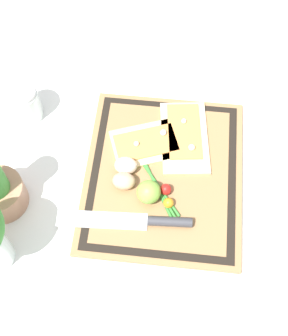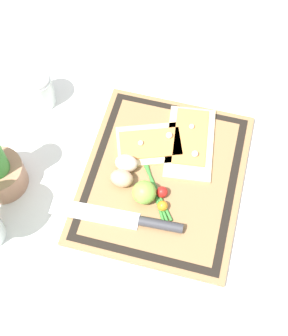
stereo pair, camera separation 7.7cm
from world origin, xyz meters
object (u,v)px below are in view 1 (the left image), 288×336
at_px(lime, 149,192).
at_px(egg_pink, 126,164).
at_px(cherry_tomato_red, 166,189).
at_px(cherry_tomato_yellow, 168,203).
at_px(knife, 147,221).
at_px(pizza_slice_near, 185,136).
at_px(egg_brown, 124,181).
at_px(sauce_jar, 24,105).
at_px(pizza_slice_far, 150,143).

bearing_deg(lime, egg_pink, 41.17).
xyz_separation_m(cherry_tomato_red, cherry_tomato_yellow, (-0.03, -0.01, -0.00)).
distance_m(knife, lime, 0.07).
bearing_deg(cherry_tomato_red, knife, 155.97).
distance_m(egg_pink, cherry_tomato_yellow, 0.14).
height_order(pizza_slice_near, cherry_tomato_red, cherry_tomato_red).
height_order(cherry_tomato_red, cherry_tomato_yellow, cherry_tomato_red).
relative_size(egg_brown, cherry_tomato_red, 1.98).
xyz_separation_m(egg_brown, egg_pink, (0.04, 0.00, 0.00)).
height_order(pizza_slice_near, sauce_jar, sauce_jar).
bearing_deg(cherry_tomato_red, lime, 114.80).
distance_m(lime, cherry_tomato_yellow, 0.05).
xyz_separation_m(knife, lime, (0.06, 0.00, 0.02)).
relative_size(pizza_slice_far, knife, 0.71).
bearing_deg(lime, pizza_slice_far, 3.99).
xyz_separation_m(pizza_slice_near, knife, (-0.23, 0.07, 0.00)).
bearing_deg(knife, cherry_tomato_yellow, -43.52).
xyz_separation_m(pizza_slice_near, egg_pink, (-0.10, 0.13, 0.02)).
distance_m(pizza_slice_far, egg_pink, 0.09).
xyz_separation_m(egg_brown, sauce_jar, (0.18, 0.28, 0.01)).
relative_size(knife, egg_pink, 5.69).
bearing_deg(knife, sauce_jar, 51.28).
height_order(knife, cherry_tomato_yellow, cherry_tomato_yellow).
distance_m(pizza_slice_near, knife, 0.25).
relative_size(cherry_tomato_red, sauce_jar, 0.28).
bearing_deg(egg_pink, cherry_tomato_red, -117.81).
distance_m(cherry_tomato_yellow, sauce_jar, 0.44).
bearing_deg(pizza_slice_far, knife, -176.65).
bearing_deg(sauce_jar, egg_brown, -123.59).
xyz_separation_m(lime, cherry_tomato_red, (0.02, -0.04, -0.01)).
bearing_deg(sauce_jar, egg_pink, -116.78).
height_order(egg_pink, cherry_tomato_yellow, egg_pink).
distance_m(egg_pink, sauce_jar, 0.31).
bearing_deg(pizza_slice_near, egg_brown, 137.94).
distance_m(knife, cherry_tomato_yellow, 0.07).
bearing_deg(cherry_tomato_red, cherry_tomato_yellow, -164.28).
relative_size(egg_brown, cherry_tomato_yellow, 2.20).
distance_m(pizza_slice_near, cherry_tomato_yellow, 0.19).
distance_m(lime, sauce_jar, 0.40).
xyz_separation_m(pizza_slice_near, egg_brown, (-0.15, 0.13, 0.02)).
relative_size(egg_brown, lime, 0.97).
bearing_deg(pizza_slice_near, sauce_jar, 84.95).
bearing_deg(egg_pink, pizza_slice_far, -33.99).
bearing_deg(egg_brown, egg_pink, 0.44).
relative_size(knife, lime, 5.54).
relative_size(pizza_slice_near, sauce_jar, 2.24).
bearing_deg(lime, cherry_tomato_red, -65.20).
xyz_separation_m(egg_pink, cherry_tomato_yellow, (-0.08, -0.11, -0.01)).
xyz_separation_m(pizza_slice_near, cherry_tomato_yellow, (-0.19, 0.03, 0.01)).
bearing_deg(cherry_tomato_yellow, egg_pink, 51.80).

